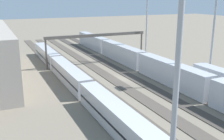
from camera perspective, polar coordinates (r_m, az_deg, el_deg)
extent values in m
plane|color=#756B5B|center=(63.91, 2.25, -1.84)|extent=(400.00, 400.00, 0.00)
cube|color=#3D3833|center=(70.25, 11.38, -0.50)|extent=(140.00, 2.80, 0.12)
cube|color=#3D3833|center=(67.50, 7.93, -0.99)|extent=(140.00, 2.80, 0.12)
cube|color=#3D3833|center=(65.02, 4.21, -1.52)|extent=(140.00, 2.80, 0.12)
cube|color=#4C443D|center=(62.84, 0.22, -2.07)|extent=(140.00, 2.80, 0.12)
cube|color=#4C443D|center=(61.00, -4.05, -2.65)|extent=(140.00, 2.80, 0.12)
cube|color=#4C443D|center=(59.51, -8.56, -3.25)|extent=(140.00, 2.80, 0.12)
cube|color=#B7BABF|center=(59.90, 12.54, -0.76)|extent=(23.00, 3.00, 5.00)
cube|color=#B7BABF|center=(79.87, 2.06, 3.57)|extent=(23.00, 3.00, 5.00)
cube|color=#B7BABF|center=(101.70, -4.13, 6.07)|extent=(23.00, 3.00, 5.00)
cube|color=#B7BABF|center=(39.39, 0.69, -9.90)|extent=(23.00, 3.00, 3.80)
cube|color=black|center=(39.48, 0.69, -10.19)|extent=(22.40, 3.06, 0.36)
cube|color=#B7BABF|center=(60.78, -9.17, -0.94)|extent=(23.00, 3.00, 3.80)
cube|color=black|center=(60.82, -9.16, -1.07)|extent=(22.40, 3.06, 0.36)
cube|color=#B7BABF|center=(83.72, -13.72, 3.27)|extent=(23.00, 3.00, 3.80)
cube|color=black|center=(83.82, -13.70, 2.93)|extent=(22.40, 3.06, 0.36)
cylinder|color=#9EA0A5|center=(81.79, 7.51, 12.78)|extent=(0.44, 0.44, 30.88)
cylinder|color=#9EA0A5|center=(19.61, 14.10, 5.24)|extent=(0.44, 0.44, 31.00)
cylinder|color=#9EA0A5|center=(60.94, 20.78, 7.32)|extent=(0.44, 0.44, 22.79)
cylinder|color=#4C4742|center=(83.48, 6.26, 4.96)|extent=(0.50, 0.50, 8.00)
cylinder|color=#4C4742|center=(73.09, -13.83, 3.14)|extent=(0.50, 0.50, 8.00)
cube|color=#4C4742|center=(76.37, -3.17, 7.42)|extent=(0.70, 30.00, 0.80)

